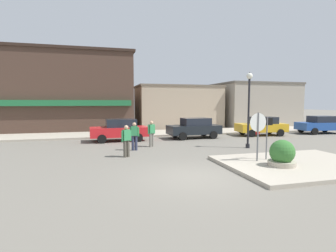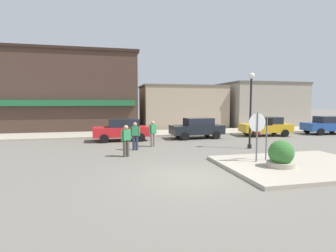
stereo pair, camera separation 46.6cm
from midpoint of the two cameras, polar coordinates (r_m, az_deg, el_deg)
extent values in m
plane|color=#6B665B|center=(9.82, 4.45, -11.08)|extent=(160.00, 160.00, 0.00)
cube|color=#A89E8C|center=(12.64, 25.65, -7.54)|extent=(6.40, 4.80, 0.15)
cube|color=#A89E8C|center=(22.68, -6.95, -1.66)|extent=(80.00, 4.00, 0.15)
cylinder|color=slate|center=(12.16, 17.91, -2.63)|extent=(0.07, 0.07, 2.30)
cylinder|color=red|center=(12.10, 17.95, 0.77)|extent=(0.76, 0.03, 0.76)
cylinder|color=white|center=(12.09, 17.99, 0.76)|extent=(0.82, 0.03, 0.82)
cube|color=red|center=(12.14, 17.90, -1.49)|extent=(0.20, 0.02, 0.11)
cylinder|color=slate|center=(12.65, 19.70, -2.84)|extent=(0.06, 0.06, 2.10)
cube|color=black|center=(12.58, 19.78, 0.91)|extent=(0.60, 0.03, 0.34)
cube|color=white|center=(12.58, 19.76, 0.92)|extent=(0.54, 0.02, 0.29)
cube|color=black|center=(12.59, 19.75, 0.92)|extent=(0.34, 0.01, 0.08)
cylinder|color=#ADA38E|center=(11.73, 22.46, -7.88)|extent=(1.10, 1.10, 0.35)
sphere|color=#336B2D|center=(11.62, 22.55, -5.24)|extent=(1.00, 1.00, 1.00)
cylinder|color=black|center=(16.34, 16.35, 2.68)|extent=(0.12, 0.12, 4.20)
cylinder|color=black|center=(16.54, 16.18, -4.19)|extent=(0.24, 0.24, 0.24)
sphere|color=white|center=(16.40, 16.55, 10.41)|extent=(0.36, 0.36, 0.36)
cone|color=black|center=(16.42, 16.56, 10.91)|extent=(0.32, 0.32, 0.18)
cube|color=red|center=(19.05, -11.31, -1.21)|extent=(4.07, 1.86, 0.66)
cube|color=#1E232D|center=(19.01, -10.89, 0.63)|extent=(2.13, 1.48, 0.56)
cylinder|color=black|center=(18.16, -14.90, -2.77)|extent=(0.61, 0.20, 0.60)
cylinder|color=black|center=(19.84, -15.12, -2.11)|extent=(0.61, 0.20, 0.60)
cylinder|color=black|center=(18.43, -7.17, -2.52)|extent=(0.61, 0.20, 0.60)
cylinder|color=black|center=(20.09, -8.03, -1.90)|extent=(0.61, 0.20, 0.60)
cube|color=black|center=(20.21, 5.00, -0.77)|extent=(4.08, 1.91, 0.66)
cube|color=#1E232D|center=(20.22, 5.40, 0.96)|extent=(2.15, 1.50, 0.56)
cylinder|color=black|center=(19.01, 2.55, -2.25)|extent=(0.61, 0.21, 0.60)
cylinder|color=black|center=(20.60, 0.88, -1.68)|extent=(0.61, 0.21, 0.60)
cylinder|color=black|center=(20.01, 9.21, -1.94)|extent=(0.61, 0.21, 0.60)
cylinder|color=black|center=(21.52, 7.14, -1.42)|extent=(0.61, 0.21, 0.60)
cube|color=gold|center=(23.05, 19.04, -0.31)|extent=(4.15, 2.11, 0.66)
cube|color=#1E232D|center=(23.08, 19.42, 1.21)|extent=(2.21, 1.60, 0.56)
cylinder|color=black|center=(21.77, 17.19, -1.54)|extent=(0.62, 0.24, 0.60)
cylinder|color=black|center=(23.30, 15.34, -1.07)|extent=(0.62, 0.24, 0.60)
cylinder|color=black|center=(22.97, 22.75, -1.37)|extent=(0.62, 0.24, 0.60)
cylinder|color=black|center=(24.43, 20.65, -0.94)|extent=(0.62, 0.24, 0.60)
cube|color=#234C9E|center=(26.75, 29.79, 0.01)|extent=(4.13, 2.03, 0.66)
cube|color=#1E232D|center=(26.81, 30.09, 1.31)|extent=(2.19, 1.56, 0.56)
cylinder|color=black|center=(25.34, 28.84, -1.04)|extent=(0.61, 0.23, 0.60)
cylinder|color=black|center=(26.67, 26.54, -0.67)|extent=(0.61, 0.23, 0.60)
cylinder|color=black|center=(28.23, 30.58, -0.55)|extent=(0.61, 0.23, 0.60)
cylinder|color=gray|center=(16.35, -4.17, -3.02)|extent=(0.16, 0.16, 0.85)
cylinder|color=gray|center=(16.24, -4.68, -3.08)|extent=(0.16, 0.16, 0.85)
cube|color=#338C51|center=(16.21, -4.44, -0.62)|extent=(0.42, 0.36, 0.54)
sphere|color=tan|center=(16.18, -4.45, 0.72)|extent=(0.22, 0.22, 0.22)
cylinder|color=#338C51|center=(16.35, -3.79, -0.74)|extent=(0.12, 0.12, 0.52)
cylinder|color=#338C51|center=(16.08, -5.09, -0.85)|extent=(0.12, 0.12, 0.52)
cylinder|color=#4C473D|center=(13.36, -10.35, -4.93)|extent=(0.16, 0.16, 0.85)
cylinder|color=#4C473D|center=(13.44, -9.67, -4.85)|extent=(0.16, 0.16, 0.85)
cube|color=#338C51|center=(13.30, -10.06, -1.94)|extent=(0.42, 0.35, 0.54)
sphere|color=tan|center=(13.26, -10.08, -0.31)|extent=(0.22, 0.22, 0.22)
cylinder|color=#338C51|center=(13.20, -10.93, -2.23)|extent=(0.12, 0.12, 0.52)
cylinder|color=#338C51|center=(13.41, -9.19, -2.08)|extent=(0.12, 0.12, 0.52)
cylinder|color=#2D334C|center=(15.19, -8.52, -3.69)|extent=(0.16, 0.16, 0.85)
cylinder|color=#2D334C|center=(15.19, -7.84, -3.68)|extent=(0.16, 0.16, 0.85)
cube|color=#338C51|center=(15.10, -8.22, -1.08)|extent=(0.38, 0.25, 0.54)
sphere|color=tan|center=(15.07, -8.24, 0.36)|extent=(0.22, 0.22, 0.22)
cylinder|color=#338C51|center=(15.10, -9.09, -1.28)|extent=(0.10, 0.10, 0.52)
cylinder|color=#338C51|center=(15.12, -7.34, -1.25)|extent=(0.10, 0.10, 0.52)
cube|color=#473328|center=(28.98, -21.02, 6.62)|extent=(11.97, 9.04, 7.34)
cube|color=#1E6638|center=(24.33, -22.08, 4.66)|extent=(11.37, 0.40, 0.50)
cube|color=#2E211A|center=(29.35, -21.27, 14.03)|extent=(12.33, 9.31, 0.24)
cube|color=tan|center=(28.79, 1.63, 3.99)|extent=(8.79, 5.18, 4.34)
cube|color=#685B4C|center=(28.84, 1.64, 8.51)|extent=(8.97, 5.29, 0.20)
cube|color=#9E9384|center=(32.84, 17.44, 4.26)|extent=(8.57, 7.01, 4.76)
cube|color=#5E584F|center=(32.91, 17.56, 8.59)|extent=(8.74, 7.15, 0.20)
camera|label=1|loc=(0.23, -90.96, -0.09)|focal=28.00mm
camera|label=2|loc=(0.23, 89.04, 0.09)|focal=28.00mm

